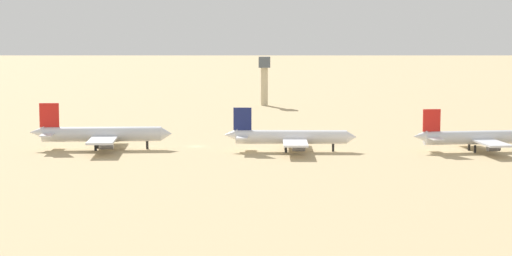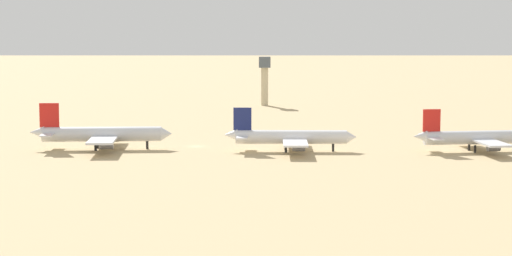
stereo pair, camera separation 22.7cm
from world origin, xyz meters
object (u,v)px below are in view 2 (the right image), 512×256
(parked_jet_red_5, at_px, (476,138))
(control_tower, at_px, (265,76))
(parked_jet_red_3, at_px, (101,134))
(parked_jet_navy_4, at_px, (290,137))

(parked_jet_red_5, xyz_separation_m, control_tower, (-59.39, 147.90, 9.06))
(parked_jet_red_3, xyz_separation_m, parked_jet_navy_4, (56.06, -4.45, -0.34))
(parked_jet_red_5, bearing_deg, control_tower, 104.43)
(parked_jet_navy_4, relative_size, parked_jet_red_5, 1.02)
(parked_jet_red_5, bearing_deg, parked_jet_red_3, 169.82)
(parked_jet_red_3, bearing_deg, parked_jet_red_5, -5.17)
(parked_jet_navy_4, distance_m, control_tower, 147.42)
(parked_jet_navy_4, bearing_deg, parked_jet_red_3, 176.68)
(parked_jet_navy_4, bearing_deg, parked_jet_red_5, 0.34)
(parked_jet_navy_4, relative_size, control_tower, 1.78)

